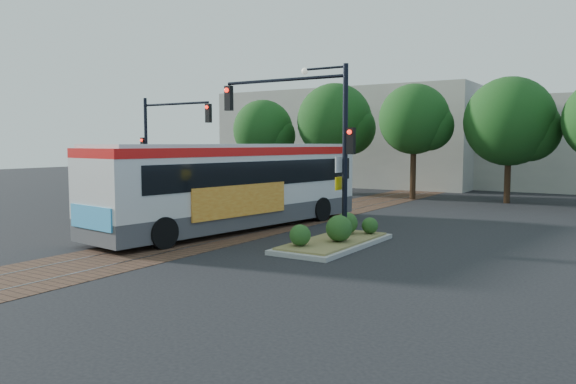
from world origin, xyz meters
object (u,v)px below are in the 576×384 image
object	(u,v)px
traffic_island	(336,236)
signal_pole_left	(161,137)
city_bus	(237,182)
signal_pole_main	(313,126)
officer	(153,197)
parked_car	(299,188)

from	to	relation	value
traffic_island	signal_pole_left	world-z (taller)	signal_pole_left
city_bus	signal_pole_main	world-z (taller)	signal_pole_main
traffic_island	signal_pole_left	xyz separation A→B (m)	(-13.19, 4.89, 3.54)
city_bus	signal_pole_left	xyz separation A→B (m)	(-7.96, 3.68, 1.91)
traffic_island	signal_pole_main	bearing A→B (deg)	174.64
signal_pole_main	officer	size ratio (longest dim) A/B	3.83
signal_pole_main	parked_car	xyz separation A→B (m)	(-9.61, 14.88, -3.59)
signal_pole_left	officer	xyz separation A→B (m)	(0.73, -1.39, -3.08)
traffic_island	city_bus	bearing A→B (deg)	166.96
signal_pole_left	officer	distance (m)	3.46
traffic_island	signal_pole_main	xyz separation A→B (m)	(-0.96, 0.09, 3.83)
signal_pole_main	officer	xyz separation A→B (m)	(-11.50, 3.42, -3.37)
city_bus	signal_pole_left	bearing A→B (deg)	163.06
signal_pole_main	signal_pole_left	distance (m)	13.14
signal_pole_main	parked_car	world-z (taller)	signal_pole_main
parked_car	signal_pole_left	bearing A→B (deg)	146.68
signal_pole_main	parked_car	distance (m)	18.08
city_bus	traffic_island	distance (m)	5.61
officer	signal_pole_main	bearing A→B (deg)	141.30
signal_pole_left	parked_car	world-z (taller)	signal_pole_left
traffic_island	signal_pole_left	distance (m)	14.50
city_bus	officer	distance (m)	7.68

